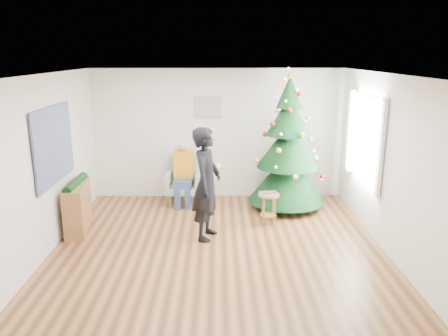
{
  "coord_description": "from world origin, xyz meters",
  "views": [
    {
      "loc": [
        0.01,
        -6.15,
        2.88
      ],
      "look_at": [
        0.1,
        0.6,
        1.1
      ],
      "focal_mm": 35.0,
      "sensor_mm": 36.0,
      "label": 1
    }
  ],
  "objects_px": {
    "christmas_tree": "(288,148)",
    "console": "(78,208)",
    "armchair": "(184,186)",
    "stool": "(268,209)",
    "standing_man": "(207,184)"
  },
  "relations": [
    {
      "from": "stool",
      "to": "armchair",
      "type": "xyz_separation_m",
      "value": [
        -1.54,
        1.12,
        0.06
      ]
    },
    {
      "from": "stool",
      "to": "christmas_tree",
      "type": "bearing_deg",
      "value": 63.23
    },
    {
      "from": "armchair",
      "to": "christmas_tree",
      "type": "bearing_deg",
      "value": -5.92
    },
    {
      "from": "stool",
      "to": "console",
      "type": "xyz_separation_m",
      "value": [
        -3.2,
        -0.23,
        0.12
      ]
    },
    {
      "from": "christmas_tree",
      "to": "armchair",
      "type": "height_order",
      "value": "christmas_tree"
    },
    {
      "from": "christmas_tree",
      "to": "console",
      "type": "bearing_deg",
      "value": -163.32
    },
    {
      "from": "standing_man",
      "to": "console",
      "type": "bearing_deg",
      "value": 95.71
    },
    {
      "from": "stool",
      "to": "armchair",
      "type": "height_order",
      "value": "armchair"
    },
    {
      "from": "standing_man",
      "to": "christmas_tree",
      "type": "bearing_deg",
      "value": -32.28
    },
    {
      "from": "stool",
      "to": "console",
      "type": "height_order",
      "value": "console"
    },
    {
      "from": "stool",
      "to": "armchair",
      "type": "relative_size",
      "value": 0.58
    },
    {
      "from": "christmas_tree",
      "to": "armchair",
      "type": "bearing_deg",
      "value": 172.5
    },
    {
      "from": "standing_man",
      "to": "console",
      "type": "distance_m",
      "value": 2.23
    },
    {
      "from": "standing_man",
      "to": "console",
      "type": "height_order",
      "value": "standing_man"
    },
    {
      "from": "armchair",
      "to": "console",
      "type": "relative_size",
      "value": 0.95
    }
  ]
}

